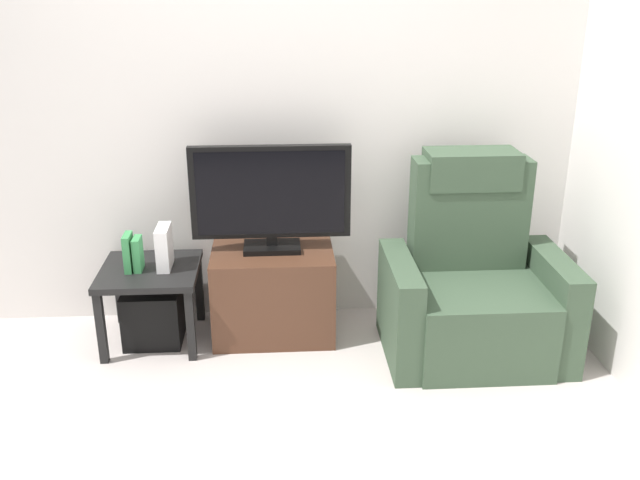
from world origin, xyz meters
name	(u,v)px	position (x,y,z in m)	size (l,w,h in m)	color
ground_plane	(260,415)	(0.00, 0.00, 0.00)	(6.40, 6.40, 0.00)	#BCB2AD
wall_back	(256,102)	(0.00, 1.13, 1.30)	(6.40, 0.06, 2.60)	silver
tv_stand	(273,292)	(0.07, 0.82, 0.26)	(0.69, 0.49, 0.52)	#4C2D1E
television	(271,196)	(0.07, 0.84, 0.83)	(0.88, 0.20, 0.60)	black
recliner_armchair	(473,286)	(1.18, 0.59, 0.37)	(0.98, 0.78, 1.08)	#384C38
side_table	(150,280)	(-0.61, 0.78, 0.38)	(0.54, 0.54, 0.45)	black
subwoofer_box	(154,314)	(-0.61, 0.78, 0.16)	(0.32, 0.32, 0.32)	black
book_leftmost	(129,252)	(-0.71, 0.76, 0.55)	(0.04, 0.13, 0.21)	#388C4C
book_middle	(138,254)	(-0.66, 0.76, 0.54)	(0.04, 0.12, 0.19)	#388C4C
game_console	(164,247)	(-0.52, 0.79, 0.57)	(0.07, 0.20, 0.24)	white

